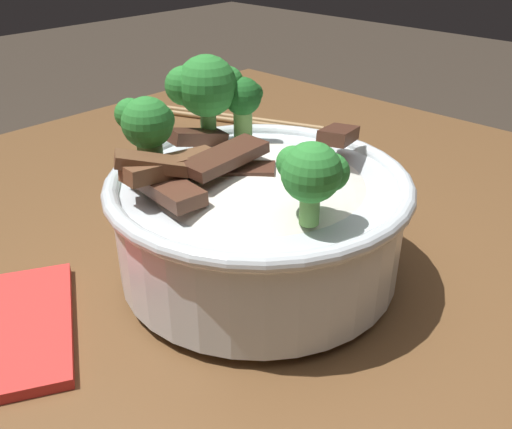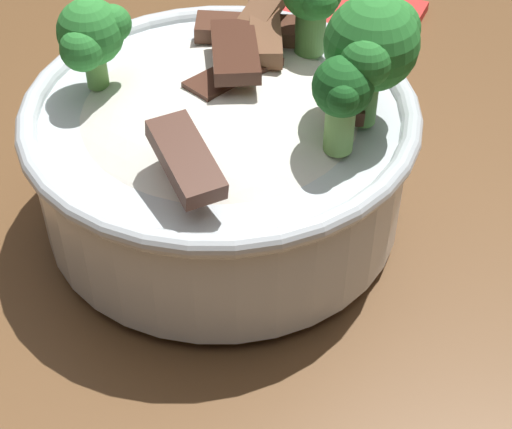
{
  "view_description": "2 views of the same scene",
  "coord_description": "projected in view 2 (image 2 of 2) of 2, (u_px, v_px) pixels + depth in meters",
  "views": [
    {
      "loc": [
        -0.16,
        -0.28,
        1.02
      ],
      "look_at": [
        0.14,
        -0.0,
        0.8
      ],
      "focal_mm": 38.75,
      "sensor_mm": 36.0,
      "label": 1
    },
    {
      "loc": [
        0.47,
        -0.05,
        1.11
      ],
      "look_at": [
        0.15,
        -0.02,
        0.81
      ],
      "focal_mm": 57.93,
      "sensor_mm": 36.0,
      "label": 2
    }
  ],
  "objects": [
    {
      "name": "dining_table",
      "position": [
        264.0,
        221.0,
        0.65
      ],
      "size": [
        1.11,
        0.82,
        0.77
      ],
      "color": "brown",
      "rests_on": "ground"
    },
    {
      "name": "rice_bowl",
      "position": [
        225.0,
        143.0,
        0.46
      ],
      "size": [
        0.22,
        0.22,
        0.15
      ],
      "color": "silver",
      "rests_on": "dining_table"
    },
    {
      "name": "folded_napkin",
      "position": [
        324.0,
        35.0,
        0.65
      ],
      "size": [
        0.2,
        0.19,
        0.01
      ],
      "primitive_type": "cube",
      "rotation": [
        0.0,
        0.0,
        -0.51
      ],
      "color": "red",
      "rests_on": "dining_table"
    }
  ]
}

